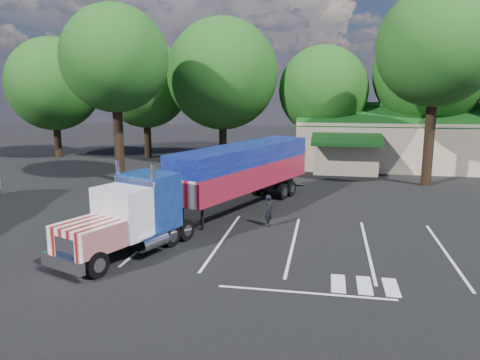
% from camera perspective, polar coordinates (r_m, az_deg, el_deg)
% --- Properties ---
extents(ground, '(120.00, 120.00, 0.00)m').
position_cam_1_polar(ground, '(27.16, 0.68, -3.34)').
color(ground, black).
rests_on(ground, ground).
extents(event_hall, '(24.20, 14.12, 5.55)m').
position_cam_1_polar(event_hall, '(44.89, 22.49, 4.44)').
color(event_hall, tan).
rests_on(event_hall, ground).
extents(tree_row_a, '(9.00, 9.00, 11.68)m').
position_cam_1_polar(tree_row_a, '(50.03, -21.79, 10.79)').
color(tree_row_a, black).
rests_on(tree_row_a, ground).
extents(tree_row_b, '(8.40, 8.40, 11.35)m').
position_cam_1_polar(tree_row_b, '(47.09, -11.43, 11.35)').
color(tree_row_b, black).
rests_on(tree_row_b, ground).
extents(tree_row_c, '(10.00, 10.00, 13.05)m').
position_cam_1_polar(tree_row_c, '(43.18, -2.16, 12.79)').
color(tree_row_c, black).
rests_on(tree_row_c, ground).
extents(tree_row_d, '(8.00, 8.00, 10.60)m').
position_cam_1_polar(tree_row_d, '(43.40, 10.13, 10.70)').
color(tree_row_d, black).
rests_on(tree_row_d, ground).
extents(tree_row_e, '(9.60, 9.60, 12.90)m').
position_cam_1_polar(tree_row_e, '(44.72, 22.07, 12.01)').
color(tree_row_e, black).
rests_on(tree_row_e, ground).
extents(tree_near_left, '(7.60, 7.60, 12.65)m').
position_cam_1_polar(tree_near_left, '(35.33, -15.02, 14.05)').
color(tree_near_left, black).
rests_on(tree_near_left, ground).
extents(tree_near_right, '(8.00, 8.00, 13.50)m').
position_cam_1_polar(tree_near_right, '(35.19, 22.81, 14.65)').
color(tree_near_right, black).
rests_on(tree_near_right, ground).
extents(semi_truck, '(8.89, 17.67, 3.81)m').
position_cam_1_polar(semi_truck, '(24.71, -2.46, 0.31)').
color(semi_truck, black).
rests_on(semi_truck, ground).
extents(woman, '(0.40, 0.60, 1.59)m').
position_cam_1_polar(woman, '(23.38, 3.59, -3.74)').
color(woman, black).
rests_on(woman, ground).
extents(bicycle, '(0.64, 1.78, 0.93)m').
position_cam_1_polar(bicycle, '(30.45, 5.26, -0.90)').
color(bicycle, black).
rests_on(bicycle, ground).
extents(silver_sedan, '(4.50, 2.99, 1.40)m').
position_cam_1_polar(silver_sedan, '(41.04, 21.02, 1.86)').
color(silver_sedan, '#B3B7BB').
rests_on(silver_sedan, ground).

